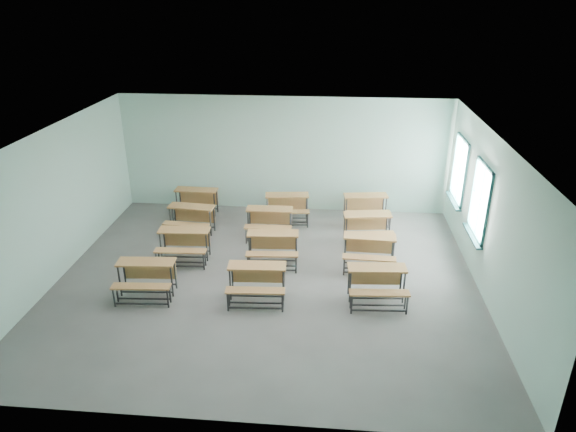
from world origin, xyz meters
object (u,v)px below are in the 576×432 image
at_px(desk_unit_r0c2, 377,280).
at_px(desk_unit_r1c0, 184,241).
at_px(desk_unit_r1c2, 369,247).
at_px(desk_unit_r2c1, 269,219).
at_px(desk_unit_r0c0, 146,274).
at_px(desk_unit_r2c2, 368,225).
at_px(desk_unit_r3c0, 196,199).
at_px(desk_unit_r2c0, 191,216).
at_px(desk_unit_r3c2, 366,205).
at_px(desk_unit_r3c1, 287,204).
at_px(desk_unit_r0c1, 257,278).
at_px(desk_unit_r1c1, 273,244).

height_order(desk_unit_r0c2, desk_unit_r1c0, same).
xyz_separation_m(desk_unit_r0c2, desk_unit_r1c0, (-4.30, 1.36, 0.00)).
distance_m(desk_unit_r1c2, desk_unit_r2c1, 2.77).
height_order(desk_unit_r0c0, desk_unit_r2c2, same).
distance_m(desk_unit_r0c0, desk_unit_r3c0, 4.10).
bearing_deg(desk_unit_r3c0, desk_unit_r2c1, -26.49).
relative_size(desk_unit_r1c0, desk_unit_r1c2, 0.99).
bearing_deg(desk_unit_r2c2, desk_unit_r3c0, 157.18).
height_order(desk_unit_r2c0, desk_unit_r3c2, same).
distance_m(desk_unit_r0c2, desk_unit_r2c0, 5.28).
xyz_separation_m(desk_unit_r0c0, desk_unit_r0c2, (4.66, 0.18, 0.00)).
xyz_separation_m(desk_unit_r1c2, desk_unit_r3c2, (0.05, 2.50, 0.00)).
distance_m(desk_unit_r2c2, desk_unit_r3c2, 1.28).
bearing_deg(desk_unit_r0c0, desk_unit_r3c0, 86.52).
relative_size(desk_unit_r1c2, desk_unit_r3c0, 1.02).
bearing_deg(desk_unit_r2c1, desk_unit_r0c0, -127.61).
distance_m(desk_unit_r2c0, desk_unit_r2c1, 2.02).
bearing_deg(desk_unit_r3c0, desk_unit_r0c0, -88.35).
bearing_deg(desk_unit_r1c0, desk_unit_r3c1, 45.35).
distance_m(desk_unit_r0c1, desk_unit_r1c0, 2.42).
bearing_deg(desk_unit_r3c1, desk_unit_r0c2, -66.45).
distance_m(desk_unit_r0c0, desk_unit_r2c2, 5.40).
relative_size(desk_unit_r0c0, desk_unit_r2c2, 0.97).
distance_m(desk_unit_r1c0, desk_unit_r2c0, 1.39).
distance_m(desk_unit_r2c1, desk_unit_r2c2, 2.46).
xyz_separation_m(desk_unit_r2c1, desk_unit_r3c2, (2.47, 1.14, 0.00)).
xyz_separation_m(desk_unit_r2c2, desk_unit_r3c2, (0.02, 1.28, 0.00)).
distance_m(desk_unit_r0c1, desk_unit_r1c1, 1.51).
distance_m(desk_unit_r1c1, desk_unit_r3c2, 3.36).
bearing_deg(desk_unit_r2c0, desk_unit_r2c1, 5.45).
relative_size(desk_unit_r1c1, desk_unit_r3c2, 0.96).
bearing_deg(desk_unit_r2c1, desk_unit_r1c0, -143.50).
xyz_separation_m(desk_unit_r0c1, desk_unit_r3c2, (2.37, 4.03, 0.00)).
relative_size(desk_unit_r2c1, desk_unit_r3c1, 0.95).
bearing_deg(desk_unit_r1c0, desk_unit_r3c2, 28.28).
bearing_deg(desk_unit_r2c1, desk_unit_r0c2, -49.05).
relative_size(desk_unit_r0c1, desk_unit_r1c1, 1.00).
xyz_separation_m(desk_unit_r3c0, desk_unit_r3c2, (4.66, -0.02, 0.00)).
distance_m(desk_unit_r0c1, desk_unit_r0c2, 2.40).
height_order(desk_unit_r0c0, desk_unit_r2c0, same).
bearing_deg(desk_unit_r2c2, desk_unit_r1c2, -98.77).
bearing_deg(desk_unit_r3c1, desk_unit_r2c2, -34.43).
height_order(desk_unit_r2c1, desk_unit_r3c0, same).
relative_size(desk_unit_r0c0, desk_unit_r0c1, 1.01).
xyz_separation_m(desk_unit_r0c1, desk_unit_r1c0, (-1.91, 1.49, 0.00)).
bearing_deg(desk_unit_r1c2, desk_unit_r2c0, 166.08).
distance_m(desk_unit_r0c0, desk_unit_r2c1, 3.65).
xyz_separation_m(desk_unit_r2c2, desk_unit_r3c0, (-4.64, 1.29, 0.00)).
distance_m(desk_unit_r2c0, desk_unit_r2c2, 4.47).
bearing_deg(desk_unit_r0c2, desk_unit_r2c1, 128.33).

